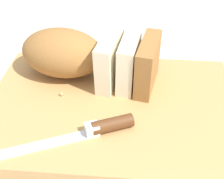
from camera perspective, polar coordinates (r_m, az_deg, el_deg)
ground_plane at (r=0.53m, az=0.00°, el=-4.47°), size 3.00×3.00×0.00m
cutting_board at (r=0.52m, az=0.00°, el=-3.56°), size 0.42×0.30×0.02m
bread_loaf at (r=0.56m, az=-5.03°, el=6.22°), size 0.26×0.13×0.09m
bread_knife at (r=0.46m, az=-4.25°, el=-7.61°), size 0.25×0.13×0.02m
crumb_near_knife at (r=0.54m, az=2.27°, el=0.09°), size 0.01×0.01×0.01m
crumb_near_loaf at (r=0.56m, az=-0.60°, el=1.71°), size 0.01×0.01×0.01m
crumb_stray_left at (r=0.54m, az=-9.33°, el=-0.85°), size 0.01×0.01×0.01m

